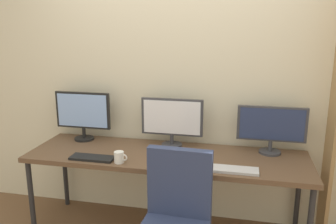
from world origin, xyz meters
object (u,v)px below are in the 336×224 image
object	(u,v)px
keyboard_right	(234,170)
monitor_center	(172,120)
desk	(167,160)
computer_mouse	(197,164)
coffee_mug	(119,157)
monitor_right	(272,127)
keyboard_left	(92,158)
monitor_left	(83,113)

from	to	relation	value
keyboard_right	monitor_center	bearing A→B (deg)	141.70
desk	monitor_center	distance (m)	0.36
computer_mouse	coffee_mug	world-z (taller)	coffee_mug
keyboard_right	computer_mouse	xyz separation A→B (m)	(-0.28, 0.04, 0.01)
monitor_right	keyboard_right	distance (m)	0.57
keyboard_right	coffee_mug	xyz separation A→B (m)	(-0.88, -0.02, 0.04)
keyboard_left	computer_mouse	distance (m)	0.84
coffee_mug	keyboard_left	bearing A→B (deg)	174.04
keyboard_right	coffee_mug	size ratio (longest dim) A/B	3.33
desk	keyboard_right	bearing A→B (deg)	-22.33
keyboard_right	desk	bearing A→B (deg)	157.67
computer_mouse	monitor_center	bearing A→B (deg)	124.17
keyboard_right	keyboard_left	bearing A→B (deg)	180.00
monitor_left	keyboard_right	size ratio (longest dim) A/B	1.47
computer_mouse	keyboard_left	bearing A→B (deg)	-177.51
monitor_left	coffee_mug	xyz separation A→B (m)	(0.52, -0.47, -0.21)
keyboard_left	monitor_right	bearing A→B (deg)	17.56
monitor_left	monitor_center	world-z (taller)	monitor_left
desk	keyboard_left	world-z (taller)	keyboard_left
desk	computer_mouse	bearing A→B (deg)	-35.11
keyboard_left	computer_mouse	world-z (taller)	computer_mouse
desk	computer_mouse	distance (m)	0.34
monitor_right	monitor_center	bearing A→B (deg)	180.00
computer_mouse	coffee_mug	bearing A→B (deg)	-174.14
monitor_right	computer_mouse	xyz separation A→B (m)	(-0.56, -0.41, -0.21)
desk	keyboard_left	distance (m)	0.61
monitor_center	coffee_mug	bearing A→B (deg)	-124.51
desk	keyboard_left	xyz separation A→B (m)	(-0.56, -0.23, 0.06)
monitor_left	coffee_mug	distance (m)	0.73
monitor_right	coffee_mug	world-z (taller)	monitor_right
monitor_left	monitor_center	bearing A→B (deg)	0.00
keyboard_left	keyboard_right	size ratio (longest dim) A/B	1.01
keyboard_left	keyboard_right	xyz separation A→B (m)	(1.12, 0.00, 0.00)
keyboard_left	coffee_mug	world-z (taller)	coffee_mug
monitor_left	monitor_right	xyz separation A→B (m)	(1.68, -0.00, -0.03)
monitor_center	coffee_mug	size ratio (longest dim) A/B	5.12
keyboard_right	monitor_left	bearing A→B (deg)	162.44
monitor_center	keyboard_left	xyz separation A→B (m)	(-0.56, -0.44, -0.23)
coffee_mug	monitor_center	bearing A→B (deg)	55.49
keyboard_right	computer_mouse	distance (m)	0.29
desk	monitor_right	xyz separation A→B (m)	(0.84, 0.21, 0.28)
keyboard_right	computer_mouse	world-z (taller)	computer_mouse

